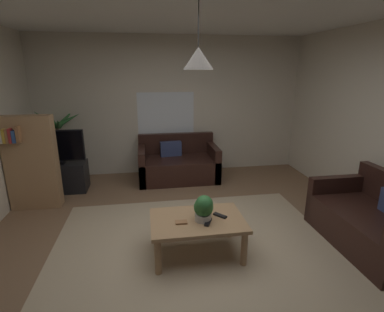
{
  "coord_description": "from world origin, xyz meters",
  "views": [
    {
      "loc": [
        -0.52,
        -2.95,
        2.02
      ],
      "look_at": [
        0.0,
        0.3,
        1.05
      ],
      "focal_mm": 27.52,
      "sensor_mm": 36.0,
      "label": 1
    }
  ],
  "objects_px": {
    "couch_under_window": "(178,165)",
    "potted_palm_corner": "(60,149)",
    "pendant_lamp": "(198,58)",
    "couch_right_side": "(374,225)",
    "book_on_table_0": "(181,222)",
    "bookshelf_corner": "(31,162)",
    "potted_plant_on_table": "(204,207)",
    "remote_on_table_0": "(220,215)",
    "coffee_table": "(197,224)",
    "remote_on_table_1": "(208,222)",
    "tv": "(55,147)",
    "tv_stand": "(60,177)"
  },
  "relations": [
    {
      "from": "couch_under_window",
      "to": "coffee_table",
      "type": "relative_size",
      "value": 1.42
    },
    {
      "from": "tv",
      "to": "book_on_table_0",
      "type": "bearing_deg",
      "value": -50.2
    },
    {
      "from": "couch_right_side",
      "to": "book_on_table_0",
      "type": "distance_m",
      "value": 2.27
    },
    {
      "from": "coffee_table",
      "to": "pendant_lamp",
      "type": "height_order",
      "value": "pendant_lamp"
    },
    {
      "from": "remote_on_table_0",
      "to": "tv_stand",
      "type": "distance_m",
      "value": 3.12
    },
    {
      "from": "coffee_table",
      "to": "remote_on_table_1",
      "type": "bearing_deg",
      "value": -47.41
    },
    {
      "from": "coffee_table",
      "to": "potted_palm_corner",
      "type": "xyz_separation_m",
      "value": [
        -2.09,
        2.66,
        0.24
      ]
    },
    {
      "from": "remote_on_table_1",
      "to": "potted_plant_on_table",
      "type": "xyz_separation_m",
      "value": [
        -0.04,
        0.06,
        0.15
      ]
    },
    {
      "from": "coffee_table",
      "to": "tv_stand",
      "type": "xyz_separation_m",
      "value": [
        -2.01,
        2.15,
        -0.12
      ]
    },
    {
      "from": "remote_on_table_0",
      "to": "potted_palm_corner",
      "type": "distance_m",
      "value": 3.54
    },
    {
      "from": "couch_under_window",
      "to": "couch_right_side",
      "type": "relative_size",
      "value": 1.04
    },
    {
      "from": "book_on_table_0",
      "to": "remote_on_table_0",
      "type": "height_order",
      "value": "remote_on_table_0"
    },
    {
      "from": "potted_palm_corner",
      "to": "bookshelf_corner",
      "type": "bearing_deg",
      "value": -95.73
    },
    {
      "from": "pendant_lamp",
      "to": "remote_on_table_1",
      "type": "bearing_deg",
      "value": -47.41
    },
    {
      "from": "couch_under_window",
      "to": "pendant_lamp",
      "type": "relative_size",
      "value": 2.34
    },
    {
      "from": "potted_plant_on_table",
      "to": "potted_palm_corner",
      "type": "xyz_separation_m",
      "value": [
        -2.15,
        2.71,
        0.02
      ]
    },
    {
      "from": "coffee_table",
      "to": "book_on_table_0",
      "type": "height_order",
      "value": "book_on_table_0"
    },
    {
      "from": "remote_on_table_1",
      "to": "potted_plant_on_table",
      "type": "height_order",
      "value": "potted_plant_on_table"
    },
    {
      "from": "book_on_table_0",
      "to": "remote_on_table_1",
      "type": "bearing_deg",
      "value": -9.05
    },
    {
      "from": "remote_on_table_1",
      "to": "potted_plant_on_table",
      "type": "relative_size",
      "value": 0.53
    },
    {
      "from": "remote_on_table_1",
      "to": "tv_stand",
      "type": "height_order",
      "value": "tv_stand"
    },
    {
      "from": "couch_right_side",
      "to": "remote_on_table_0",
      "type": "relative_size",
      "value": 8.83
    },
    {
      "from": "tv_stand",
      "to": "pendant_lamp",
      "type": "xyz_separation_m",
      "value": [
        2.01,
        -2.15,
        1.87
      ]
    },
    {
      "from": "bookshelf_corner",
      "to": "book_on_table_0",
      "type": "bearing_deg",
      "value": -38.81
    },
    {
      "from": "book_on_table_0",
      "to": "couch_right_side",
      "type": "bearing_deg",
      "value": -2.85
    },
    {
      "from": "remote_on_table_1",
      "to": "pendant_lamp",
      "type": "height_order",
      "value": "pendant_lamp"
    },
    {
      "from": "book_on_table_0",
      "to": "tv_stand",
      "type": "bearing_deg",
      "value": 129.52
    },
    {
      "from": "couch_under_window",
      "to": "bookshelf_corner",
      "type": "relative_size",
      "value": 1.05
    },
    {
      "from": "couch_right_side",
      "to": "bookshelf_corner",
      "type": "height_order",
      "value": "bookshelf_corner"
    },
    {
      "from": "pendant_lamp",
      "to": "tv",
      "type": "bearing_deg",
      "value": 133.37
    },
    {
      "from": "tv",
      "to": "pendant_lamp",
      "type": "xyz_separation_m",
      "value": [
        2.01,
        -2.13,
        1.33
      ]
    },
    {
      "from": "pendant_lamp",
      "to": "potted_plant_on_table",
      "type": "bearing_deg",
      "value": -34.64
    },
    {
      "from": "couch_under_window",
      "to": "potted_palm_corner",
      "type": "relative_size",
      "value": 1.08
    },
    {
      "from": "potted_plant_on_table",
      "to": "remote_on_table_1",
      "type": "bearing_deg",
      "value": -60.54
    },
    {
      "from": "couch_under_window",
      "to": "tv_stand",
      "type": "height_order",
      "value": "couch_under_window"
    },
    {
      "from": "book_on_table_0",
      "to": "remote_on_table_1",
      "type": "relative_size",
      "value": 0.79
    },
    {
      "from": "remote_on_table_0",
      "to": "couch_right_side",
      "type": "bearing_deg",
      "value": 133.03
    },
    {
      "from": "couch_under_window",
      "to": "remote_on_table_1",
      "type": "bearing_deg",
      "value": -89.07
    },
    {
      "from": "coffee_table",
      "to": "remote_on_table_1",
      "type": "height_order",
      "value": "remote_on_table_1"
    },
    {
      "from": "couch_under_window",
      "to": "tv",
      "type": "xyz_separation_m",
      "value": [
        -2.07,
        -0.29,
        0.52
      ]
    },
    {
      "from": "couch_under_window",
      "to": "remote_on_table_0",
      "type": "relative_size",
      "value": 9.16
    },
    {
      "from": "potted_plant_on_table",
      "to": "potted_palm_corner",
      "type": "height_order",
      "value": "potted_palm_corner"
    },
    {
      "from": "couch_right_side",
      "to": "remote_on_table_1",
      "type": "relative_size",
      "value": 8.83
    },
    {
      "from": "coffee_table",
      "to": "remote_on_table_1",
      "type": "xyz_separation_m",
      "value": [
        0.1,
        -0.11,
        0.08
      ]
    },
    {
      "from": "coffee_table",
      "to": "book_on_table_0",
      "type": "xyz_separation_m",
      "value": [
        -0.19,
        -0.06,
        0.08
      ]
    },
    {
      "from": "book_on_table_0",
      "to": "bookshelf_corner",
      "type": "bearing_deg",
      "value": 141.19
    },
    {
      "from": "potted_plant_on_table",
      "to": "bookshelf_corner",
      "type": "relative_size",
      "value": 0.21
    },
    {
      "from": "tv_stand",
      "to": "bookshelf_corner",
      "type": "distance_m",
      "value": 0.78
    },
    {
      "from": "coffee_table",
      "to": "bookshelf_corner",
      "type": "distance_m",
      "value": 2.72
    },
    {
      "from": "coffee_table",
      "to": "tv",
      "type": "distance_m",
      "value": 2.96
    }
  ]
}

